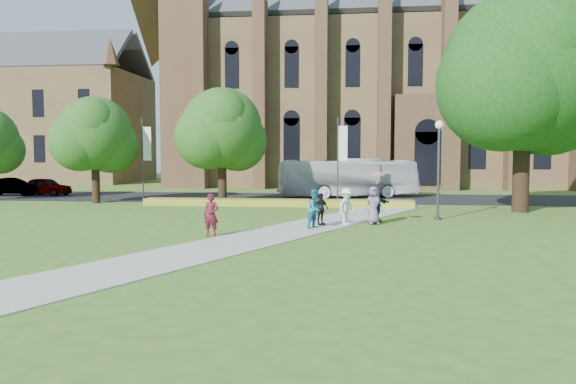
# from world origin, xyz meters

# --- Properties ---
(ground) EXTENTS (160.00, 160.00, 0.00)m
(ground) POSITION_xyz_m (0.00, 0.00, 0.00)
(ground) COLOR #3A5E1C
(ground) RESTS_ON ground
(road) EXTENTS (160.00, 10.00, 0.02)m
(road) POSITION_xyz_m (0.00, 20.00, 0.01)
(road) COLOR black
(road) RESTS_ON ground
(footpath) EXTENTS (15.58, 28.54, 0.04)m
(footpath) POSITION_xyz_m (0.00, 1.00, 0.02)
(footpath) COLOR #B2B2A8
(footpath) RESTS_ON ground
(flower_hedge) EXTENTS (18.00, 1.40, 0.45)m
(flower_hedge) POSITION_xyz_m (-2.00, 13.20, 0.23)
(flower_hedge) COLOR gold
(flower_hedge) RESTS_ON ground
(cathedral) EXTENTS (52.60, 18.25, 28.00)m
(cathedral) POSITION_xyz_m (10.00, 39.73, 12.98)
(cathedral) COLOR brown
(cathedral) RESTS_ON ground
(building_west) EXTENTS (22.00, 14.00, 18.30)m
(building_west) POSITION_xyz_m (-34.00, 42.00, 9.21)
(building_west) COLOR brown
(building_west) RESTS_ON ground
(streetlamp) EXTENTS (0.44, 0.44, 5.24)m
(streetlamp) POSITION_xyz_m (7.50, 6.50, 3.30)
(streetlamp) COLOR #38383D
(streetlamp) RESTS_ON ground
(large_tree) EXTENTS (9.60, 9.60, 13.20)m
(large_tree) POSITION_xyz_m (13.00, 11.00, 8.37)
(large_tree) COLOR #332114
(large_tree) RESTS_ON ground
(street_tree_0) EXTENTS (5.20, 5.20, 7.50)m
(street_tree_0) POSITION_xyz_m (-15.00, 14.00, 4.87)
(street_tree_0) COLOR #332114
(street_tree_0) RESTS_ON ground
(street_tree_1) EXTENTS (5.60, 5.60, 8.05)m
(street_tree_1) POSITION_xyz_m (-6.00, 14.50, 5.22)
(street_tree_1) COLOR #332114
(street_tree_1) RESTS_ON ground
(banner_pole_0) EXTENTS (0.70, 0.10, 6.00)m
(banner_pole_0) POSITION_xyz_m (2.11, 15.20, 3.39)
(banner_pole_0) COLOR #38383D
(banner_pole_0) RESTS_ON ground
(banner_pole_1) EXTENTS (0.70, 0.10, 6.00)m
(banner_pole_1) POSITION_xyz_m (-11.89, 15.20, 3.39)
(banner_pole_1) COLOR #38383D
(banner_pole_1) RESTS_ON ground
(tour_coach) EXTENTS (11.36, 5.27, 3.08)m
(tour_coach) POSITION_xyz_m (2.67, 20.97, 1.56)
(tour_coach) COLOR white
(tour_coach) RESTS_ON road
(car_0) EXTENTS (4.56, 2.43, 1.47)m
(car_0) POSITION_xyz_m (-22.39, 20.33, 0.76)
(car_0) COLOR gray
(car_0) RESTS_ON road
(car_1) EXTENTS (4.61, 2.16, 1.46)m
(car_1) POSITION_xyz_m (-24.93, 19.68, 0.75)
(car_1) COLOR gray
(car_1) RESTS_ON road
(pedestrian_0) EXTENTS (0.67, 0.46, 1.79)m
(pedestrian_0) POSITION_xyz_m (-2.96, -0.72, 0.94)
(pedestrian_0) COLOR #581422
(pedestrian_0) RESTS_ON footpath
(pedestrian_1) EXTENTS (1.07, 1.12, 1.82)m
(pedestrian_1) POSITION_xyz_m (1.27, 2.21, 0.95)
(pedestrian_1) COLOR #1B7088
(pedestrian_1) RESTS_ON footpath
(pedestrian_2) EXTENTS (1.21, 1.33, 1.79)m
(pedestrian_2) POSITION_xyz_m (2.72, 3.69, 0.93)
(pedestrian_2) COLOR white
(pedestrian_2) RESTS_ON footpath
(pedestrian_3) EXTENTS (0.94, 0.90, 1.57)m
(pedestrian_3) POSITION_xyz_m (1.45, 3.33, 0.82)
(pedestrian_3) COLOR black
(pedestrian_3) RESTS_ON footpath
(pedestrian_4) EXTENTS (1.06, 0.88, 1.85)m
(pedestrian_4) POSITION_xyz_m (4.04, 4.15, 0.96)
(pedestrian_4) COLOR slate
(pedestrian_4) RESTS_ON footpath
(pedestrian_5) EXTENTS (1.46, 1.66, 1.82)m
(pedestrian_5) POSITION_xyz_m (4.21, 4.86, 0.95)
(pedestrian_5) COLOR #2A2830
(pedestrian_5) RESTS_ON footpath
(parasol) EXTENTS (0.94, 0.94, 0.63)m
(parasol) POSITION_xyz_m (4.22, 4.25, 2.21)
(parasol) COLOR #BF8697
(parasol) RESTS_ON pedestrian_4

